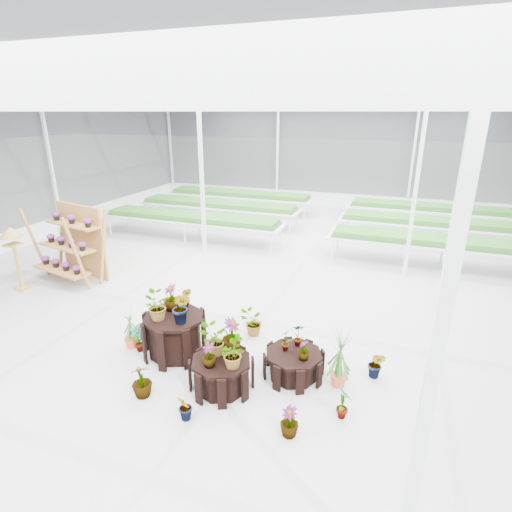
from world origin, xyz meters
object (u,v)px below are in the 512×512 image
(shelf_rack, at_px, (69,245))
(bird_table, at_px, (16,259))
(plinth_mid, at_px, (222,374))
(plinth_tall, at_px, (175,335))
(plinth_low, at_px, (294,364))

(shelf_rack, xyz_separation_m, bird_table, (-0.76, -0.93, -0.16))
(bird_table, bearing_deg, plinth_mid, -10.34)
(plinth_tall, height_order, plinth_low, plinth_tall)
(plinth_mid, bearing_deg, plinth_low, 34.99)
(plinth_low, bearing_deg, bird_table, 171.69)
(plinth_mid, relative_size, bird_table, 0.61)
(plinth_tall, relative_size, shelf_rack, 0.58)
(plinth_low, relative_size, shelf_rack, 0.51)
(plinth_tall, distance_m, shelf_rack, 4.84)
(plinth_mid, height_order, plinth_low, plinth_mid)
(bird_table, bearing_deg, plinth_low, -2.97)
(plinth_low, xyz_separation_m, bird_table, (-7.28, 1.06, 0.59))
(plinth_mid, distance_m, bird_table, 6.55)
(plinth_low, height_order, shelf_rack, shelf_rack)
(plinth_low, bearing_deg, plinth_tall, -177.40)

